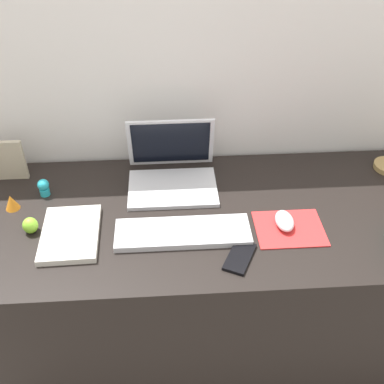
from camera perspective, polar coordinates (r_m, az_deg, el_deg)
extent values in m
plane|color=slate|center=(2.07, 1.11, -18.33)|extent=(6.00, 6.00, 0.00)
cube|color=silver|center=(1.81, 0.45, 4.90)|extent=(2.87, 0.05, 1.48)
cube|color=black|center=(1.78, 1.26, -11.71)|extent=(1.67, 0.66, 0.74)
cube|color=silver|center=(1.61, -2.35, 0.46)|extent=(0.30, 0.21, 0.01)
cube|color=silver|center=(1.65, -2.59, 6.00)|extent=(0.30, 0.05, 0.20)
cube|color=black|center=(1.65, -2.59, 5.93)|extent=(0.27, 0.04, 0.17)
cube|color=silver|center=(1.43, -1.12, -4.93)|extent=(0.41, 0.13, 0.02)
cube|color=red|center=(1.49, 11.70, -4.35)|extent=(0.21, 0.17, 0.00)
ellipsoid|color=silver|center=(1.48, 11.13, -3.45)|extent=(0.06, 0.10, 0.03)
cube|color=black|center=(1.37, 5.79, -7.82)|extent=(0.11, 0.14, 0.01)
cube|color=silver|center=(1.48, -14.50, -4.92)|extent=(0.18, 0.24, 0.02)
cube|color=#B2A58C|center=(1.74, -21.46, 3.58)|extent=(0.12, 0.02, 0.15)
cylinder|color=#28B7CC|center=(1.66, -17.39, 0.05)|extent=(0.03, 0.03, 0.03)
sphere|color=#28B7CC|center=(1.64, -17.57, 0.85)|extent=(0.04, 0.04, 0.04)
cone|color=orange|center=(1.63, -21.01, -1.16)|extent=(0.05, 0.05, 0.05)
ellipsoid|color=#8CDB33|center=(1.52, -18.98, -3.84)|extent=(0.05, 0.05, 0.05)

